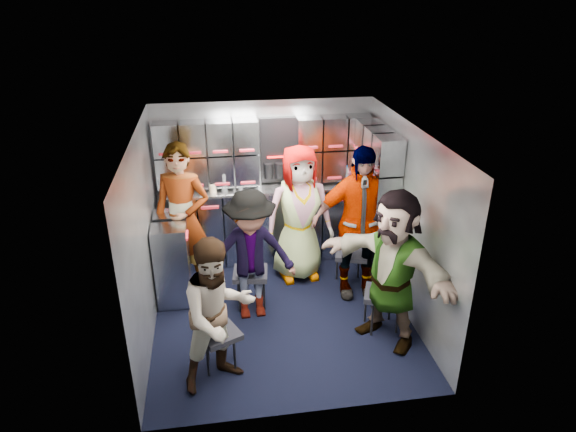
{
  "coord_description": "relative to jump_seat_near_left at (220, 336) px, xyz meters",
  "views": [
    {
      "loc": [
        -0.66,
        -4.8,
        3.45
      ],
      "look_at": [
        0.14,
        0.35,
        1.04
      ],
      "focal_mm": 32.0,
      "sensor_mm": 36.0,
      "label": 1
    }
  ],
  "objects": [
    {
      "name": "locker_bank_back",
      "position": [
        0.7,
        2.15,
        1.12
      ],
      "size": [
        2.68,
        0.28,
        0.82
      ],
      "primitive_type": "cube",
      "color": "#989EA8",
      "rests_on": "wall_back"
    },
    {
      "name": "jump_seat_mid_right",
      "position": [
        1.64,
        1.28,
        0.03
      ],
      "size": [
        0.47,
        0.45,
        0.45
      ],
      "rotation": [
        0.0,
        0.0,
        -0.29
      ],
      "color": "black",
      "rests_on": "ground"
    },
    {
      "name": "cart_bank_left",
      "position": [
        -0.49,
        1.36,
        0.13
      ],
      "size": [
        0.38,
        0.76,
        0.99
      ],
      "primitive_type": "cube",
      "color": "#989EA8",
      "rests_on": "ground"
    },
    {
      "name": "locker_bank_right",
      "position": [
        1.95,
        1.5,
        1.12
      ],
      "size": [
        0.28,
        1.0,
        0.82
      ],
      "primitive_type": "cube",
      "color": "#989EA8",
      "rests_on": "wall_right"
    },
    {
      "name": "ceiling",
      "position": [
        0.7,
        0.8,
        1.73
      ],
      "size": [
        2.8,
        3.0,
        0.02
      ],
      "primitive_type": "cube",
      "color": "silver",
      "rests_on": "wall_back"
    },
    {
      "name": "cup_left",
      "position": [
        0.02,
        2.03,
        0.72
      ],
      "size": [
        0.09,
        0.09,
        0.11
      ],
      "primitive_type": "cylinder",
      "color": "#C7B38C",
      "rests_on": "counter"
    },
    {
      "name": "floor",
      "position": [
        0.7,
        0.8,
        -0.37
      ],
      "size": [
        3.0,
        3.0,
        0.0
      ],
      "primitive_type": "plane",
      "color": "black",
      "rests_on": "ground"
    },
    {
      "name": "bottle_mid",
      "position": [
        0.16,
        2.04,
        0.78
      ],
      "size": [
        0.07,
        0.07,
        0.23
      ],
      "primitive_type": "cylinder",
      "color": "white",
      "rests_on": "counter"
    },
    {
      "name": "attendant_arc_b",
      "position": [
        0.38,
        0.83,
        0.39
      ],
      "size": [
        1.0,
        0.61,
        1.5
      ],
      "primitive_type": "imported",
      "rotation": [
        0.0,
        0.0,
        0.06
      ],
      "color": "black",
      "rests_on": "ground"
    },
    {
      "name": "attendant_arc_a",
      "position": [
        0.0,
        -0.18,
        0.38
      ],
      "size": [
        0.89,
        0.81,
        1.49
      ],
      "primitive_type": "imported",
      "rotation": [
        0.0,
        0.0,
        0.43
      ],
      "color": "black",
      "rests_on": "ground"
    },
    {
      "name": "bottle_right",
      "position": [
        1.74,
        2.04,
        0.78
      ],
      "size": [
        0.07,
        0.07,
        0.24
      ],
      "primitive_type": "cylinder",
      "color": "white",
      "rests_on": "counter"
    },
    {
      "name": "bottle_left",
      "position": [
        0.36,
        2.04,
        0.79
      ],
      "size": [
        0.06,
        0.06,
        0.26
      ],
      "primitive_type": "cylinder",
      "color": "white",
      "rests_on": "counter"
    },
    {
      "name": "jump_seat_mid_left",
      "position": [
        0.38,
        1.01,
        0.03
      ],
      "size": [
        0.42,
        0.41,
        0.45
      ],
      "rotation": [
        0.0,
        0.0,
        -0.13
      ],
      "color": "black",
      "rests_on": "ground"
    },
    {
      "name": "cup_right",
      "position": [
        1.14,
        2.03,
        0.72
      ],
      "size": [
        0.08,
        0.08,
        0.11
      ],
      "primitive_type": "cylinder",
      "color": "#C7B38C",
      "rests_on": "counter"
    },
    {
      "name": "right_cabinet",
      "position": [
        1.95,
        1.4,
        0.13
      ],
      "size": [
        0.28,
        1.2,
        1.0
      ],
      "primitive_type": "cube",
      "color": "#989EA8",
      "rests_on": "ground"
    },
    {
      "name": "counter",
      "position": [
        0.7,
        2.09,
        0.65
      ],
      "size": [
        2.68,
        0.42,
        0.03
      ],
      "primitive_type": "cube",
      "color": "#B5B7BC",
      "rests_on": "cart_bank_back"
    },
    {
      "name": "attendant_arc_e",
      "position": [
        1.73,
        0.19,
        0.47
      ],
      "size": [
        1.32,
        1.54,
        1.68
      ],
      "primitive_type": "imported",
      "rotation": [
        0.0,
        0.0,
        -0.93
      ],
      "color": "black",
      "rests_on": "ground"
    },
    {
      "name": "attendant_arc_c",
      "position": [
        1.04,
        1.58,
        0.49
      ],
      "size": [
        0.89,
        0.63,
        1.72
      ],
      "primitive_type": "imported",
      "rotation": [
        0.0,
        0.0,
        0.1
      ],
      "color": "black",
      "rests_on": "ground"
    },
    {
      "name": "wall_back",
      "position": [
        0.7,
        2.3,
        0.68
      ],
      "size": [
        2.8,
        0.04,
        2.1
      ],
      "primitive_type": "cube",
      "color": "gray",
      "rests_on": "ground"
    },
    {
      "name": "jump_seat_center",
      "position": [
        1.04,
        1.76,
        -0.01
      ],
      "size": [
        0.37,
        0.35,
        0.41
      ],
      "rotation": [
        0.0,
        0.0,
        -0.09
      ],
      "color": "black",
      "rests_on": "ground"
    },
    {
      "name": "coffee_niche",
      "position": [
        0.88,
        2.21,
        1.1
      ],
      "size": [
        0.46,
        0.16,
        0.84
      ],
      "primitive_type": null,
      "color": "black",
      "rests_on": "wall_back"
    },
    {
      "name": "wall_left",
      "position": [
        -0.7,
        0.8,
        0.68
      ],
      "size": [
        0.04,
        3.0,
        2.1
      ],
      "primitive_type": "cube",
      "color": "gray",
      "rests_on": "ground"
    },
    {
      "name": "jump_seat_near_left",
      "position": [
        0.0,
        0.0,
        0.0
      ],
      "size": [
        0.46,
        0.45,
        0.41
      ],
      "rotation": [
        0.0,
        0.0,
        0.43
      ],
      "color": "black",
      "rests_on": "ground"
    },
    {
      "name": "jump_seat_near_right",
      "position": [
        1.73,
        0.37,
        0.03
      ],
      "size": [
        0.48,
        0.47,
        0.45
      ],
      "rotation": [
        0.0,
        0.0,
        -0.37
      ],
      "color": "black",
      "rests_on": "ground"
    },
    {
      "name": "wall_right",
      "position": [
        2.1,
        0.8,
        0.68
      ],
      "size": [
        0.04,
        3.0,
        2.1
      ],
      "primitive_type": "cube",
      "color": "gray",
      "rests_on": "ground"
    },
    {
      "name": "attendant_standing",
      "position": [
        -0.35,
        1.54,
        0.54
      ],
      "size": [
        0.76,
        0.6,
        1.82
      ],
      "primitive_type": "imported",
      "rotation": [
        0.0,
        0.0,
        -0.27
      ],
      "color": "black",
      "rests_on": "ground"
    },
    {
      "name": "cart_bank_back",
      "position": [
        0.7,
        2.09,
        0.13
      ],
      "size": [
        2.68,
        0.38,
        0.99
      ],
      "primitive_type": "cube",
      "color": "#989EA8",
      "rests_on": "ground"
    },
    {
      "name": "attendant_arc_d",
      "position": [
        1.64,
        1.1,
        0.55
      ],
      "size": [
        1.1,
        0.5,
        1.84
      ],
      "primitive_type": "imported",
      "rotation": [
        0.0,
        0.0,
        -0.05
      ],
      "color": "black",
      "rests_on": "ground"
    },
    {
      "name": "red_latch_strip",
      "position": [
        0.7,
        1.89,
        0.51
      ],
      "size": [
        2.6,
        0.02,
        0.03
      ],
      "primitive_type": "cube",
      "color": "#AA1C28",
      "rests_on": "cart_bank_back"
    }
  ]
}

